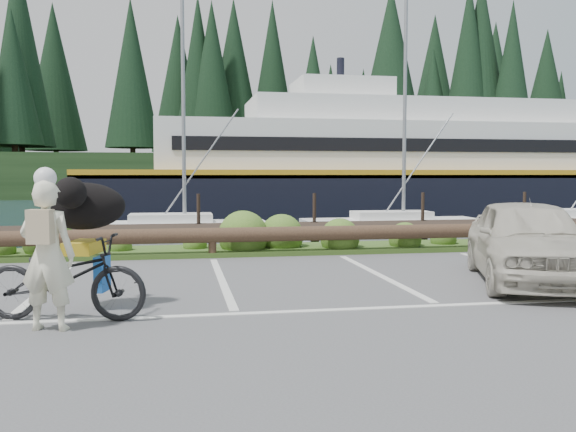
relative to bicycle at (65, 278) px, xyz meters
name	(u,v)px	position (x,y,z in m)	size (l,w,h in m)	color
ground	(233,307)	(1.94, 0.34, -0.49)	(72.00, 72.00, 0.00)	#4D4D4F
harbor_backdrop	(186,186)	(2.35, 78.76, -0.49)	(170.00, 160.00, 30.00)	#172C37
vegetation_strip	(211,251)	(1.94, 5.64, -0.44)	(34.00, 1.60, 0.10)	#3D5B21
log_rail	(212,258)	(1.94, 4.94, -0.49)	(32.00, 0.30, 0.60)	#443021
bicycle	(65,278)	(0.00, 0.00, 0.00)	(0.66, 1.88, 0.99)	black
cyclist	(47,256)	(-0.10, -0.43, 0.31)	(0.59, 0.39, 1.61)	#EBE8C7
dog	(83,206)	(0.13, 0.59, 0.79)	(1.01, 0.49, 0.58)	black
parked_car	(528,240)	(6.57, 1.28, 0.16)	(1.54, 3.84, 1.31)	beige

